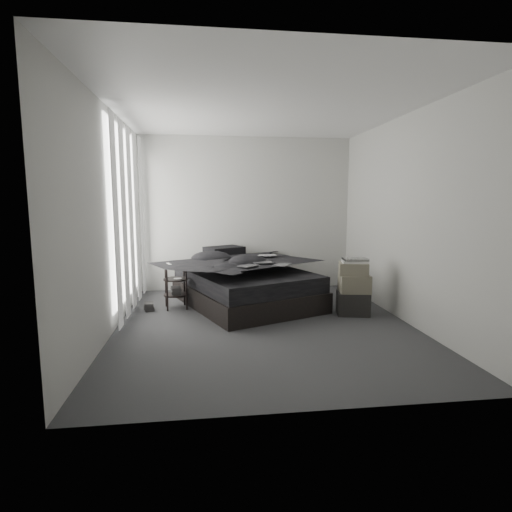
{
  "coord_description": "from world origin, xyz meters",
  "views": [
    {
      "loc": [
        -0.7,
        -4.76,
        1.53
      ],
      "look_at": [
        0.0,
        0.8,
        0.75
      ],
      "focal_mm": 28.0,
      "sensor_mm": 36.0,
      "label": 1
    }
  ],
  "objects": [
    {
      "name": "laptop",
      "position": [
        0.21,
        1.21,
        0.76
      ],
      "size": [
        0.35,
        0.24,
        0.03
      ],
      "primitive_type": "imported",
      "rotation": [
        0.0,
        0.0,
        0.07
      ],
      "color": "silver",
      "rests_on": "duvet"
    },
    {
      "name": "comic_a",
      "position": [
        -0.15,
        0.41,
        0.75
      ],
      "size": [
        0.31,
        0.31,
        0.01
      ],
      "primitive_type": "cube",
      "rotation": [
        0.0,
        0.0,
        0.77
      ],
      "color": "black",
      "rests_on": "duvet"
    },
    {
      "name": "wall_right",
      "position": [
        1.8,
        0.0,
        1.3
      ],
      "size": [
        0.01,
        4.2,
        2.6
      ],
      "primitive_type": "cube",
      "color": "#BCBCB8",
      "rests_on": "ground"
    },
    {
      "name": "curtain_left",
      "position": [
        -1.73,
        0.9,
        1.28
      ],
      "size": [
        0.06,
        2.12,
        2.48
      ],
      "primitive_type": "cube",
      "color": "white",
      "rests_on": "wall_left"
    },
    {
      "name": "comic_c",
      "position": [
        0.31,
        0.43,
        0.77
      ],
      "size": [
        0.29,
        0.31,
        0.01
      ],
      "primitive_type": "cube",
      "rotation": [
        0.0,
        0.0,
        1.0
      ],
      "color": "black",
      "rests_on": "duvet"
    },
    {
      "name": "comic_b",
      "position": [
        0.07,
        0.66,
        0.76
      ],
      "size": [
        0.29,
        0.22,
        0.01
      ],
      "primitive_type": "cube",
      "rotation": [
        0.0,
        0.0,
        0.18
      ],
      "color": "black",
      "rests_on": "duvet"
    },
    {
      "name": "pillow_lower",
      "position": [
        -0.48,
        1.75,
        0.58
      ],
      "size": [
        0.74,
        0.63,
        0.14
      ],
      "primitive_type": "cube",
      "rotation": [
        0.0,
        0.0,
        0.39
      ],
      "color": "black",
      "rests_on": "mattress"
    },
    {
      "name": "mattress",
      "position": [
        -0.13,
        1.02,
        0.39
      ],
      "size": [
        2.17,
        2.45,
        0.22
      ],
      "primitive_type": "cube",
      "rotation": [
        0.0,
        0.0,
        0.39
      ],
      "color": "black",
      "rests_on": "bed"
    },
    {
      "name": "wall_back",
      "position": [
        0.0,
        2.1,
        1.3
      ],
      "size": [
        3.6,
        0.01,
        2.6
      ],
      "primitive_type": "cube",
      "color": "#BCBCB8",
      "rests_on": "ground"
    },
    {
      "name": "bed",
      "position": [
        -0.13,
        1.02,
        0.14
      ],
      "size": [
        2.25,
        2.53,
        0.28
      ],
      "primitive_type": "cube",
      "rotation": [
        0.0,
        0.0,
        0.39
      ],
      "color": "black",
      "rests_on": "floor"
    },
    {
      "name": "papers",
      "position": [
        -1.13,
        0.9,
        0.65
      ],
      "size": [
        0.29,
        0.25,
        0.01
      ],
      "primitive_type": "cube",
      "rotation": [
        0.0,
        0.0,
        0.34
      ],
      "color": "white",
      "rests_on": "side_stand"
    },
    {
      "name": "box_mid",
      "position": [
        1.27,
        0.27,
        0.43
      ],
      "size": [
        0.43,
        0.36,
        0.24
      ],
      "primitive_type": "cube",
      "rotation": [
        0.0,
        0.0,
        -0.14
      ],
      "color": "#6C6755",
      "rests_on": "box_lower"
    },
    {
      "name": "floor_books",
      "position": [
        -1.51,
        0.82,
        0.06
      ],
      "size": [
        0.15,
        0.19,
        0.12
      ],
      "primitive_type": "cube",
      "rotation": [
        0.0,
        0.0,
        0.18
      ],
      "color": "black",
      "rests_on": "floor"
    },
    {
      "name": "box_upper",
      "position": [
        1.25,
        0.29,
        0.63
      ],
      "size": [
        0.44,
        0.39,
        0.16
      ],
      "primitive_type": "cube",
      "rotation": [
        0.0,
        0.0,
        -0.27
      ],
      "color": "#6C6755",
      "rests_on": "box_mid"
    },
    {
      "name": "art_book_snake",
      "position": [
        1.27,
        0.27,
        0.76
      ],
      "size": [
        0.33,
        0.28,
        0.03
      ],
      "primitive_type": "cube",
      "rotation": [
        0.0,
        0.0,
        -0.11
      ],
      "color": "silver",
      "rests_on": "art_book_white"
    },
    {
      "name": "duvet",
      "position": [
        -0.11,
        0.97,
        0.63
      ],
      "size": [
        2.1,
        2.23,
        0.24
      ],
      "primitive_type": "imported",
      "rotation": [
        0.0,
        0.0,
        0.39
      ],
      "color": "black",
      "rests_on": "mattress"
    },
    {
      "name": "pillow_upper",
      "position": [
        -0.41,
        1.76,
        0.71
      ],
      "size": [
        0.71,
        0.63,
        0.13
      ],
      "primitive_type": "cube",
      "rotation": [
        0.0,
        0.0,
        0.49
      ],
      "color": "black",
      "rests_on": "pillow_lower"
    },
    {
      "name": "floor",
      "position": [
        0.0,
        0.0,
        0.0
      ],
      "size": [
        3.6,
        4.2,
        0.01
      ],
      "primitive_type": "cube",
      "color": "#363739",
      "rests_on": "ground"
    },
    {
      "name": "art_book_white",
      "position": [
        1.26,
        0.29,
        0.73
      ],
      "size": [
        0.37,
        0.32,
        0.03
      ],
      "primitive_type": "cube",
      "rotation": [
        0.0,
        0.0,
        -0.21
      ],
      "color": "silver",
      "rests_on": "box_upper"
    },
    {
      "name": "wall_left",
      "position": [
        -1.8,
        0.0,
        1.3
      ],
      "size": [
        0.01,
        4.2,
        2.6
      ],
      "primitive_type": "cube",
      "color": "#BCBCB8",
      "rests_on": "ground"
    },
    {
      "name": "side_stand",
      "position": [
        -1.14,
        0.91,
        0.32
      ],
      "size": [
        0.4,
        0.4,
        0.64
      ],
      "primitive_type": "cylinder",
      "rotation": [
        0.0,
        0.0,
        0.16
      ],
      "color": "black",
      "rests_on": "floor"
    },
    {
      "name": "wall_front",
      "position": [
        0.0,
        -2.1,
        1.3
      ],
      "size": [
        3.6,
        0.01,
        2.6
      ],
      "primitive_type": "cube",
      "color": "#BCBCB8",
      "rests_on": "ground"
    },
    {
      "name": "ceiling",
      "position": [
        0.0,
        0.0,
        2.6
      ],
      "size": [
        3.6,
        4.2,
        0.01
      ],
      "primitive_type": "cube",
      "color": "white",
      "rests_on": "ground"
    },
    {
      "name": "window_left",
      "position": [
        -1.78,
        0.9,
        1.35
      ],
      "size": [
        0.02,
        2.0,
        2.3
      ],
      "primitive_type": "cube",
      "color": "white",
      "rests_on": "wall_left"
    },
    {
      "name": "box_lower",
      "position": [
        1.26,
        0.29,
        0.15
      ],
      "size": [
        0.48,
        0.41,
        0.31
      ],
      "primitive_type": "cube",
      "rotation": [
        0.0,
        0.0,
        -0.21
      ],
      "color": "black",
      "rests_on": "floor"
    }
  ]
}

